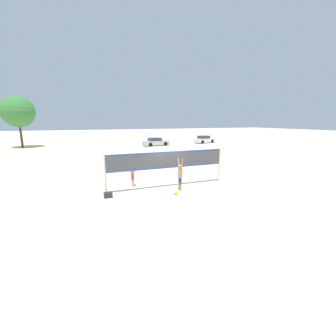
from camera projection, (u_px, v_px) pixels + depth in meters
name	position (u px, v px, depth m)	size (l,w,h in m)	color
ground_plane	(168.00, 187.00, 14.43)	(200.00, 200.00, 0.00)	beige
volleyball_net	(168.00, 162.00, 14.08)	(7.81, 0.09, 2.32)	beige
player_spiker	(180.00, 174.00, 13.62)	(0.28, 0.69, 1.99)	tan
player_blocker	(132.00, 170.00, 14.38)	(0.28, 0.71, 2.16)	tan
volleyball	(176.00, 193.00, 12.98)	(0.23, 0.23, 0.23)	yellow
gear_bag	(108.00, 195.00, 12.49)	(0.45, 0.30, 0.31)	#2D2D33
parked_car_near	(156.00, 142.00, 38.42)	(4.68, 2.19, 1.35)	#B7B7BC
parked_car_mid	(204.00, 140.00, 43.05)	(4.46, 2.64, 1.40)	silver
tree_left_cluster	(18.00, 112.00, 34.53)	(4.82, 4.82, 8.01)	#4C3823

